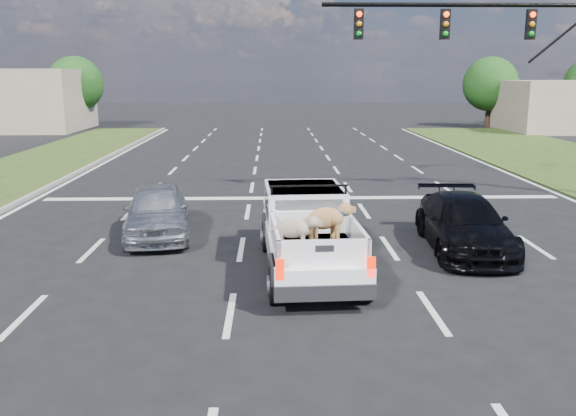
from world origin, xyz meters
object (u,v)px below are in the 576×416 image
Objects in this scene: black_coupe at (464,224)px; silver_sedan at (157,211)px; traffic_signal at (522,52)px; pickup_truck at (308,231)px.

silver_sedan is at bearing 172.74° from black_coupe.
black_coupe is at bearing -119.37° from traffic_signal.
pickup_truck reaches higher than silver_sedan.
pickup_truck is 1.26× the size of silver_sedan.
black_coupe is at bearing 17.86° from pickup_truck.
black_coupe is (-3.75, -6.66, -4.10)m from traffic_signal.
black_coupe is (3.72, 1.41, -0.22)m from pickup_truck.
pickup_truck is 4.63m from silver_sedan.
silver_sedan is (-3.67, 2.82, -0.18)m from pickup_truck.
pickup_truck is at bearing -132.77° from traffic_signal.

